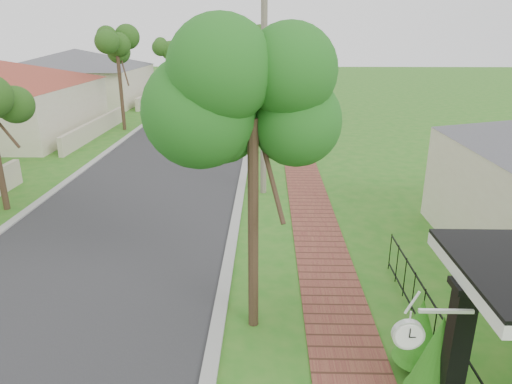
% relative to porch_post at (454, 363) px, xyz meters
% --- Properties ---
extents(ground, '(160.00, 160.00, 0.00)m').
position_rel_porch_post_xyz_m(ground, '(-4.55, 1.00, -1.12)').
color(ground, '#276F1A').
rests_on(ground, ground).
extents(road, '(7.00, 120.00, 0.02)m').
position_rel_porch_post_xyz_m(road, '(-7.55, 21.00, -1.12)').
color(road, '#28282B').
rests_on(road, ground).
extents(kerb_right, '(0.30, 120.00, 0.10)m').
position_rel_porch_post_xyz_m(kerb_right, '(-3.90, 21.00, -1.12)').
color(kerb_right, '#9E9E99').
rests_on(kerb_right, ground).
extents(kerb_left, '(0.30, 120.00, 0.10)m').
position_rel_porch_post_xyz_m(kerb_left, '(-11.20, 21.00, -1.12)').
color(kerb_left, '#9E9E99').
rests_on(kerb_left, ground).
extents(sidewalk, '(1.50, 120.00, 0.03)m').
position_rel_porch_post_xyz_m(sidewalk, '(-1.30, 21.00, -1.12)').
color(sidewalk, brown).
rests_on(sidewalk, ground).
extents(porch_post, '(0.48, 0.48, 2.52)m').
position_rel_porch_post_xyz_m(porch_post, '(0.00, 0.00, 0.00)').
color(porch_post, black).
rests_on(porch_post, ground).
extents(picket_fence, '(0.03, 8.02, 1.00)m').
position_rel_porch_post_xyz_m(picket_fence, '(0.35, 1.00, -0.59)').
color(picket_fence, black).
rests_on(picket_fence, ground).
extents(street_trees, '(10.70, 37.65, 5.89)m').
position_rel_porch_post_xyz_m(street_trees, '(-7.42, 27.84, 3.42)').
color(street_trees, '#382619').
rests_on(street_trees, ground).
extents(far_house_grey, '(15.56, 15.56, 4.60)m').
position_rel_porch_post_xyz_m(far_house_grey, '(-19.52, 35.00, 1.22)').
color(far_house_grey, beige).
rests_on(far_house_grey, ground).
extents(parked_car_red, '(2.12, 4.31, 1.41)m').
position_rel_porch_post_xyz_m(parked_car_red, '(-5.55, 27.19, -0.41)').
color(parked_car_red, maroon).
rests_on(parked_car_red, ground).
extents(parked_car_white, '(1.49, 4.12, 1.35)m').
position_rel_porch_post_xyz_m(parked_car_white, '(-4.15, 32.31, -0.45)').
color(parked_car_white, silver).
rests_on(parked_car_white, ground).
extents(near_tree, '(2.20, 2.20, 5.64)m').
position_rel_porch_post_xyz_m(near_tree, '(-3.14, 2.50, 3.38)').
color(near_tree, '#382619').
rests_on(near_tree, ground).
extents(utility_pole, '(1.20, 0.24, 7.67)m').
position_rel_porch_post_xyz_m(utility_pole, '(-3.01, 11.00, 2.77)').
color(utility_pole, '#776E5D').
rests_on(utility_pole, ground).
extents(station_clock, '(1.07, 0.13, 0.63)m').
position_rel_porch_post_xyz_m(station_clock, '(-0.86, -0.40, 0.83)').
color(station_clock, white).
rests_on(station_clock, ground).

